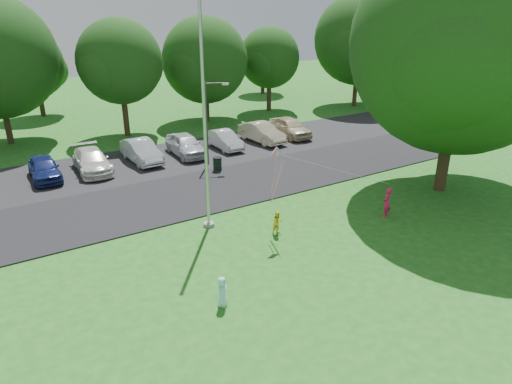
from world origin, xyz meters
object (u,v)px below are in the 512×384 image
flagpole (205,137)px  child_yellow (278,223)px  big_tree (462,50)px  woman (387,203)px  kite (279,164)px  street_lamp (210,116)px  child_blue (222,292)px  trash_can (217,164)px

flagpole → child_yellow: flagpole is taller
big_tree → woman: big_tree is taller
flagpole → child_yellow: bearing=-46.8°
kite → child_yellow: bearing=-145.6°
street_lamp → child_yellow: (-1.99, -10.26, -2.60)m
street_lamp → child_blue: 15.29m
child_yellow → child_blue: child_blue is taller
child_yellow → child_blue: 5.63m
child_yellow → big_tree: bearing=-3.1°
flagpole → child_blue: 7.12m
flagpole → street_lamp: bearing=62.1°
street_lamp → woman: 12.26m
flagpole → kite: bearing=-45.4°
child_blue → big_tree: bearing=-39.6°
big_tree → kite: (-10.46, 0.48, -4.13)m
child_yellow → kite: bearing=39.4°
child_yellow → trash_can: bearing=78.4°
big_tree → child_blue: 16.79m
woman → kite: (-5.31, 1.33, 2.48)m
flagpole → big_tree: 13.40m
big_tree → woman: size_ratio=8.88×
woman → kite: 6.01m
woman → kite: kite is taller
trash_can → child_blue: bearing=-117.2°
flagpole → child_blue: (-2.35, -5.65, -3.63)m
trash_can → child_yellow: 9.06m
child_blue → child_yellow: bearing=-14.4°
trash_can → child_blue: (-6.27, -12.21, 0.10)m
trash_can → child_yellow: size_ratio=0.81×
woman → child_blue: size_ratio=1.37×
street_lamp → child_blue: size_ratio=4.85×
kite → trash_can: bearing=73.7°
street_lamp → child_yellow: 10.77m
street_lamp → flagpole: bearing=-94.0°
flagpole → big_tree: size_ratio=0.76×
street_lamp → trash_can: street_lamp is taller
flagpole → child_yellow: 4.85m
big_tree → street_lamp: bearing=128.6°
flagpole → woman: bearing=-25.6°
woman → flagpole: bearing=-54.3°
street_lamp → kite: bearing=-76.8°
street_lamp → kite: size_ratio=0.91×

